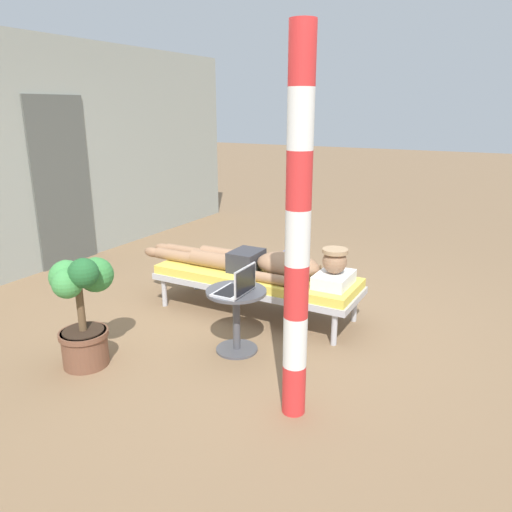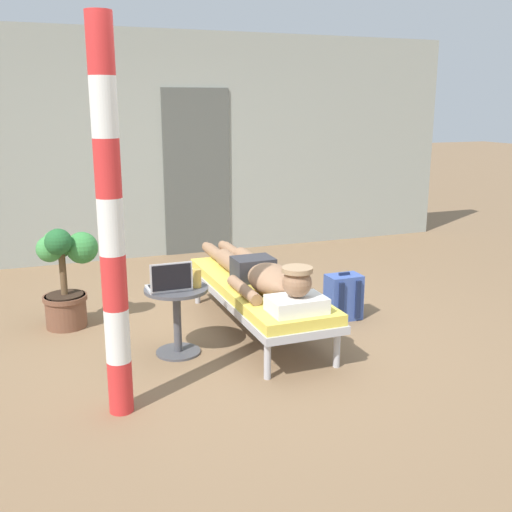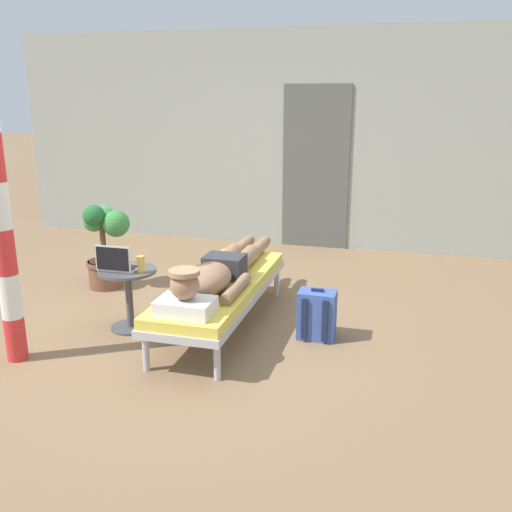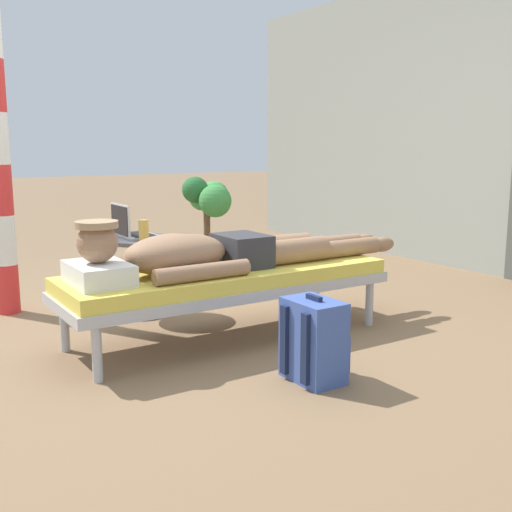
% 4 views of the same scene
% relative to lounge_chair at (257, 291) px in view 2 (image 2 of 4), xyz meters
% --- Properties ---
extents(ground_plane, '(40.00, 40.00, 0.00)m').
position_rel_lounge_chair_xyz_m(ground_plane, '(-0.18, -0.04, -0.35)').
color(ground_plane, '#846647').
extents(house_wall_back, '(7.60, 0.20, 2.70)m').
position_rel_lounge_chair_xyz_m(house_wall_back, '(-0.00, 2.95, 1.00)').
color(house_wall_back, '#999E93').
rests_on(house_wall_back, ground).
extents(house_door_panel, '(0.84, 0.03, 2.04)m').
position_rel_lounge_chair_xyz_m(house_door_panel, '(0.30, 2.84, 0.67)').
color(house_door_panel, '#545651').
rests_on(house_door_panel, ground).
extents(lounge_chair, '(0.64, 1.97, 0.42)m').
position_rel_lounge_chair_xyz_m(lounge_chair, '(0.00, 0.00, 0.00)').
color(lounge_chair, '#B7B7BC').
rests_on(lounge_chair, ground).
extents(person_reclining, '(0.53, 2.17, 0.33)m').
position_rel_lounge_chair_xyz_m(person_reclining, '(0.00, -0.10, 0.17)').
color(person_reclining, white).
rests_on(person_reclining, lounge_chair).
extents(side_table, '(0.48, 0.48, 0.52)m').
position_rel_lounge_chair_xyz_m(side_table, '(-0.74, -0.22, 0.01)').
color(side_table, '#4C4C51').
rests_on(side_table, ground).
extents(laptop, '(0.31, 0.24, 0.23)m').
position_rel_lounge_chair_xyz_m(laptop, '(-0.80, -0.28, 0.24)').
color(laptop, silver).
rests_on(laptop, side_table).
extents(drink_glass, '(0.06, 0.06, 0.14)m').
position_rel_lounge_chair_xyz_m(drink_glass, '(-0.59, -0.27, 0.25)').
color(drink_glass, gold).
rests_on(drink_glass, side_table).
extents(backpack, '(0.30, 0.26, 0.42)m').
position_rel_lounge_chair_xyz_m(backpack, '(0.82, 0.01, -0.15)').
color(backpack, '#3F59A5').
rests_on(backpack, ground).
extents(potted_plant, '(0.50, 0.42, 0.88)m').
position_rel_lounge_chair_xyz_m(potted_plant, '(-1.47, 0.68, 0.14)').
color(potted_plant, brown).
rests_on(potted_plant, ground).
extents(porch_post, '(0.15, 0.15, 2.34)m').
position_rel_lounge_chair_xyz_m(porch_post, '(-1.29, -0.98, 0.83)').
color(porch_post, red).
rests_on(porch_post, ground).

